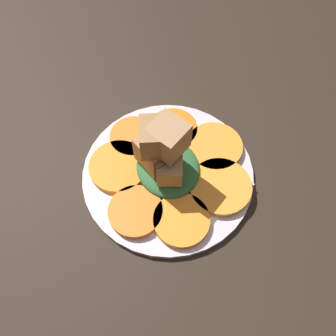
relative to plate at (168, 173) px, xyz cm
name	(u,v)px	position (x,y,z in cm)	size (l,w,h in cm)	color
table_slab	(168,177)	(0.00, 0.00, -1.52)	(120.00, 120.00, 2.00)	black
plate	(168,173)	(0.00, 0.00, 0.00)	(26.09, 26.09, 1.05)	silver
carrot_slice_0	(133,137)	(7.69, 2.72, 1.09)	(7.54, 7.54, 1.02)	orange
carrot_slice_1	(118,166)	(3.51, 6.72, 1.09)	(8.93, 8.93, 1.02)	orange
carrot_slice_2	(135,211)	(-4.35, 6.89, 1.09)	(7.78, 7.78, 1.02)	orange
carrot_slice_3	(181,220)	(-8.12, 1.47, 1.09)	(7.94, 7.94, 1.02)	orange
carrot_slice_4	(220,186)	(-5.65, -5.93, 1.09)	(9.19, 9.19, 1.02)	orange
carrot_slice_5	(214,146)	(0.91, -8.35, 1.09)	(8.77, 8.77, 1.02)	orange
carrot_slice_6	(173,129)	(6.53, -3.72, 1.09)	(7.89, 7.89, 1.02)	orange
center_pile	(164,156)	(0.22, 0.55, 5.09)	(10.36, 9.32, 11.23)	#2D6033
fork	(205,157)	(-0.02, -6.32, 0.78)	(17.07, 8.92, 0.40)	#B2B2B7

